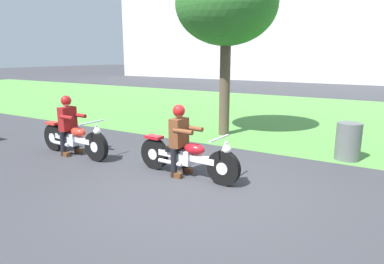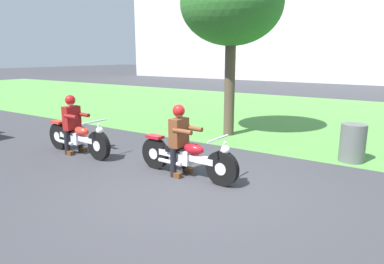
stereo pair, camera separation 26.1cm
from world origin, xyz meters
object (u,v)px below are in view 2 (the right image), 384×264
object	(u,v)px
trash_can	(353,143)
motorcycle_follow	(78,138)
rider_lead	(180,134)
tree_roadside	(232,5)
rider_follow	(72,119)
motorcycle_lead	(187,157)

from	to	relation	value
trash_can	motorcycle_follow	bearing A→B (deg)	-151.93
rider_lead	trash_can	bearing A→B (deg)	49.29
tree_roadside	trash_can	size ratio (longest dim) A/B	5.70
motorcycle_follow	trash_can	bearing A→B (deg)	31.29
motorcycle_follow	rider_follow	size ratio (longest dim) A/B	1.57
rider_follow	motorcycle_follow	bearing A→B (deg)	-0.80
rider_follow	trash_can	size ratio (longest dim) A/B	1.66
rider_lead	trash_can	xyz separation A→B (m)	(2.70, 2.80, -0.39)
motorcycle_lead	motorcycle_follow	size ratio (longest dim) A/B	1.03
trash_can	rider_follow	bearing A→B (deg)	-152.72
rider_lead	tree_roadside	bearing A→B (deg)	105.67
motorcycle_lead	tree_roadside	world-z (taller)	tree_roadside
motorcycle_follow	trash_can	distance (m)	6.31
motorcycle_lead	tree_roadside	bearing A→B (deg)	108.13
rider_lead	rider_follow	world-z (taller)	rider_follow
motorcycle_follow	tree_roadside	distance (m)	5.43
trash_can	rider_lead	bearing A→B (deg)	-133.92
motorcycle_lead	motorcycle_follow	xyz separation A→B (m)	(-3.03, -0.15, 0.00)
rider_follow	tree_roadside	world-z (taller)	tree_roadside
motorcycle_lead	tree_roadside	distance (m)	5.00
rider_lead	rider_follow	xyz separation A→B (m)	(-3.03, -0.15, 0.00)
motorcycle_lead	motorcycle_follow	world-z (taller)	motorcycle_follow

